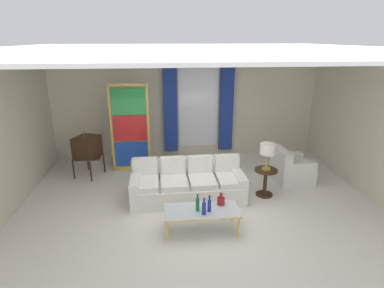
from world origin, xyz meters
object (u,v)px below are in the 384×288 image
(bottle_ruby_flask, at_px, (221,200))
(vintage_tv, at_px, (87,147))
(bottle_amber_squat, at_px, (209,205))
(round_side_table, at_px, (265,180))
(armchair_white, at_px, (290,169))
(bottle_blue_decanter, at_px, (198,204))
(table_lamp_brass, at_px, (268,150))
(stained_glass_divider, at_px, (130,130))
(peacock_figurine, at_px, (153,167))
(couch_white_long, at_px, (187,184))
(coffee_table, at_px, (202,212))
(bottle_crystal_tall, at_px, (204,208))

(bottle_ruby_flask, relative_size, vintage_tv, 0.17)
(bottle_amber_squat, xyz_separation_m, round_side_table, (1.39, 1.23, -0.18))
(armchair_white, bearing_deg, bottle_ruby_flask, -139.86)
(bottle_blue_decanter, height_order, table_lamp_brass, table_lamp_brass)
(stained_glass_divider, height_order, peacock_figurine, stained_glass_divider)
(couch_white_long, relative_size, stained_glass_divider, 1.07)
(bottle_ruby_flask, distance_m, stained_glass_divider, 3.27)
(bottle_amber_squat, relative_size, vintage_tv, 0.23)
(coffee_table, relative_size, armchair_white, 1.48)
(couch_white_long, height_order, bottle_blue_decanter, couch_white_long)
(bottle_crystal_tall, relative_size, armchair_white, 0.35)
(bottle_blue_decanter, distance_m, bottle_crystal_tall, 0.15)
(couch_white_long, xyz_separation_m, round_side_table, (1.66, -0.08, 0.05))
(bottle_amber_squat, xyz_separation_m, peacock_figurine, (-1.00, 2.53, -0.31))
(stained_glass_divider, bearing_deg, bottle_ruby_flask, -56.49)
(couch_white_long, height_order, round_side_table, couch_white_long)
(bottle_crystal_tall, bearing_deg, couch_white_long, 96.55)
(bottle_crystal_tall, relative_size, round_side_table, 0.51)
(armchair_white, xyz_separation_m, table_lamp_brass, (-0.82, -0.65, 0.74))
(coffee_table, height_order, bottle_crystal_tall, bottle_crystal_tall)
(peacock_figurine, bearing_deg, vintage_tv, 175.34)
(coffee_table, xyz_separation_m, stained_glass_divider, (-1.41, 2.83, 0.69))
(bottle_ruby_flask, relative_size, stained_glass_divider, 0.11)
(bottle_blue_decanter, relative_size, bottle_crystal_tall, 1.07)
(coffee_table, height_order, bottle_amber_squat, bottle_amber_squat)
(coffee_table, xyz_separation_m, bottle_ruby_flask, (0.36, 0.15, 0.12))
(peacock_figurine, bearing_deg, bottle_ruby_flask, -61.66)
(bottle_crystal_tall, xyz_separation_m, vintage_tv, (-2.45, 2.73, 0.20))
(vintage_tv, distance_m, round_side_table, 4.22)
(bottle_ruby_flask, relative_size, table_lamp_brass, 0.41)
(coffee_table, height_order, stained_glass_divider, stained_glass_divider)
(table_lamp_brass, bearing_deg, stained_glass_divider, 150.28)
(couch_white_long, bearing_deg, stained_glass_divider, 128.62)
(bottle_crystal_tall, bearing_deg, bottle_ruby_flask, 40.65)
(armchair_white, height_order, round_side_table, armchair_white)
(bottle_ruby_flask, height_order, stained_glass_divider, stained_glass_divider)
(peacock_figurine, bearing_deg, bottle_crystal_tall, -70.90)
(bottle_amber_squat, distance_m, bottle_ruby_flask, 0.33)
(bottle_ruby_flask, bearing_deg, couch_white_long, 114.79)
(bottle_crystal_tall, bearing_deg, table_lamp_brass, 41.11)
(peacock_figurine, bearing_deg, couch_white_long, -58.69)
(table_lamp_brass, bearing_deg, bottle_crystal_tall, -138.89)
(armchair_white, bearing_deg, table_lamp_brass, -141.49)
(bottle_blue_decanter, height_order, peacock_figurine, bottle_blue_decanter)
(bottle_ruby_flask, bearing_deg, stained_glass_divider, 123.51)
(bottle_ruby_flask, height_order, table_lamp_brass, table_lamp_brass)
(bottle_amber_squat, height_order, armchair_white, armchair_white)
(coffee_table, relative_size, bottle_ruby_flask, 5.47)
(couch_white_long, xyz_separation_m, stained_glass_divider, (-1.27, 1.59, 0.75))
(bottle_crystal_tall, bearing_deg, stained_glass_divider, 115.68)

